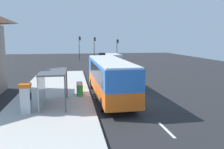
% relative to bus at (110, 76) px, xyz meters
% --- Properties ---
extents(ground_plane, '(56.00, 92.00, 0.04)m').
position_rel_bus_xyz_m(ground_plane, '(1.71, 12.53, -1.86)').
color(ground_plane, '#262628').
extents(sidewalk_platform, '(6.20, 30.00, 0.18)m').
position_rel_bus_xyz_m(sidewalk_platform, '(-4.69, 0.53, -1.75)').
color(sidewalk_platform, beige).
rests_on(sidewalk_platform, ground).
extents(lane_stripe_seg_0, '(0.16, 2.20, 0.01)m').
position_rel_bus_xyz_m(lane_stripe_seg_0, '(1.96, -7.47, -1.84)').
color(lane_stripe_seg_0, silver).
rests_on(lane_stripe_seg_0, ground).
extents(lane_stripe_seg_1, '(0.16, 2.20, 0.01)m').
position_rel_bus_xyz_m(lane_stripe_seg_1, '(1.96, -2.47, -1.84)').
color(lane_stripe_seg_1, silver).
rests_on(lane_stripe_seg_1, ground).
extents(lane_stripe_seg_2, '(0.16, 2.20, 0.01)m').
position_rel_bus_xyz_m(lane_stripe_seg_2, '(1.96, 2.53, -1.84)').
color(lane_stripe_seg_2, silver).
rests_on(lane_stripe_seg_2, ground).
extents(lane_stripe_seg_3, '(0.16, 2.20, 0.01)m').
position_rel_bus_xyz_m(lane_stripe_seg_3, '(1.96, 7.53, -1.84)').
color(lane_stripe_seg_3, silver).
rests_on(lane_stripe_seg_3, ground).
extents(lane_stripe_seg_4, '(0.16, 2.20, 0.01)m').
position_rel_bus_xyz_m(lane_stripe_seg_4, '(1.96, 12.53, -1.84)').
color(lane_stripe_seg_4, silver).
rests_on(lane_stripe_seg_4, ground).
extents(lane_stripe_seg_5, '(0.16, 2.20, 0.01)m').
position_rel_bus_xyz_m(lane_stripe_seg_5, '(1.96, 17.53, -1.84)').
color(lane_stripe_seg_5, silver).
rests_on(lane_stripe_seg_5, ground).
extents(lane_stripe_seg_6, '(0.16, 2.20, 0.01)m').
position_rel_bus_xyz_m(lane_stripe_seg_6, '(1.96, 22.53, -1.84)').
color(lane_stripe_seg_6, silver).
rests_on(lane_stripe_seg_6, ground).
extents(lane_stripe_seg_7, '(0.16, 2.20, 0.01)m').
position_rel_bus_xyz_m(lane_stripe_seg_7, '(1.96, 27.53, -1.84)').
color(lane_stripe_seg_7, silver).
rests_on(lane_stripe_seg_7, ground).
extents(bus, '(2.66, 11.04, 3.21)m').
position_rel_bus_xyz_m(bus, '(0.00, 0.00, 0.00)').
color(bus, orange).
rests_on(bus, ground).
extents(white_van, '(2.07, 5.22, 2.30)m').
position_rel_bus_xyz_m(white_van, '(3.91, 20.32, -0.50)').
color(white_van, silver).
rests_on(white_van, ground).
extents(sedan_near, '(1.99, 4.47, 1.52)m').
position_rel_bus_xyz_m(sedan_near, '(4.01, 26.65, -1.05)').
color(sedan_near, '#B7B7BC').
rests_on(sedan_near, ground).
extents(sedan_far, '(2.01, 4.48, 1.52)m').
position_rel_bus_xyz_m(sedan_far, '(4.02, 36.47, -1.05)').
color(sedan_far, '#A51919').
rests_on(sedan_far, ground).
extents(ticket_machine, '(0.66, 0.76, 1.94)m').
position_rel_bus_xyz_m(ticket_machine, '(-6.04, -3.68, -0.67)').
color(ticket_machine, silver).
rests_on(ticket_machine, sidewalk_platform).
extents(recycling_bin_green, '(0.52, 0.52, 0.95)m').
position_rel_bus_xyz_m(recycling_bin_green, '(-2.49, 0.24, -1.19)').
color(recycling_bin_green, green).
rests_on(recycling_bin_green, sidewalk_platform).
extents(recycling_bin_red, '(0.52, 0.52, 0.95)m').
position_rel_bus_xyz_m(recycling_bin_red, '(-2.49, 0.94, -1.19)').
color(recycling_bin_red, red).
rests_on(recycling_bin_red, sidewalk_platform).
extents(recycling_bin_blue, '(0.52, 0.52, 0.95)m').
position_rel_bus_xyz_m(recycling_bin_blue, '(-2.49, 1.64, -1.19)').
color(recycling_bin_blue, blue).
rests_on(recycling_bin_blue, sidewalk_platform).
extents(traffic_light_near_side, '(0.49, 0.28, 4.78)m').
position_rel_bus_xyz_m(traffic_light_near_side, '(7.21, 33.78, 1.35)').
color(traffic_light_near_side, '#2D2D2D').
rests_on(traffic_light_near_side, ground).
extents(traffic_light_far_side, '(0.49, 0.28, 5.43)m').
position_rel_bus_xyz_m(traffic_light_far_side, '(-1.39, 34.58, 1.74)').
color(traffic_light_far_side, '#2D2D2D').
rests_on(traffic_light_far_side, ground).
extents(traffic_light_median, '(0.49, 0.28, 5.28)m').
position_rel_bus_xyz_m(traffic_light_median, '(2.11, 35.38, 1.65)').
color(traffic_light_median, '#2D2D2D').
rests_on(traffic_light_median, ground).
extents(bus_shelter, '(1.80, 4.00, 2.50)m').
position_rel_bus_xyz_m(bus_shelter, '(-4.70, -2.13, 0.25)').
color(bus_shelter, '#4C4C51').
rests_on(bus_shelter, sidewalk_platform).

